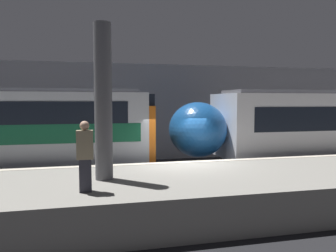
# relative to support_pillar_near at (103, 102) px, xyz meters

# --- Properties ---
(ground_plane) EXTENTS (120.00, 120.00, 0.00)m
(ground_plane) POSITION_rel_support_pillar_near_xyz_m (2.76, 2.04, -3.13)
(ground_plane) COLOR black
(platform) EXTENTS (40.00, 4.29, 1.05)m
(platform) POSITION_rel_support_pillar_near_xyz_m (2.76, -0.10, -2.61)
(platform) COLOR gray
(platform) RESTS_ON ground
(station_rear_barrier) EXTENTS (50.00, 0.15, 5.13)m
(station_rear_barrier) POSITION_rel_support_pillar_near_xyz_m (2.76, 8.41, -0.56)
(station_rear_barrier) COLOR gray
(station_rear_barrier) RESTS_ON ground
(support_pillar_near) EXTENTS (0.47, 0.47, 4.17)m
(support_pillar_near) POSITION_rel_support_pillar_near_xyz_m (0.00, 0.00, 0.00)
(support_pillar_near) COLOR #56565B
(support_pillar_near) RESTS_ON platform
(person_waiting) EXTENTS (0.38, 0.24, 1.66)m
(person_waiting) POSITION_rel_support_pillar_near_xyz_m (-0.47, -1.16, -1.21)
(person_waiting) COLOR #2D2D38
(person_waiting) RESTS_ON platform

